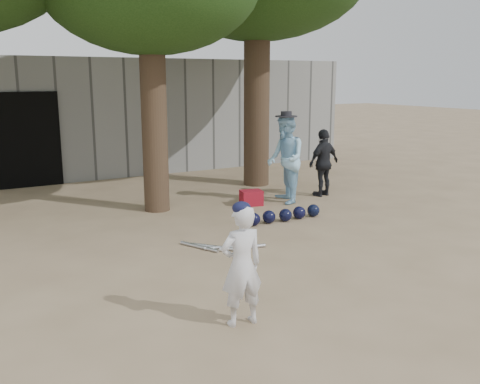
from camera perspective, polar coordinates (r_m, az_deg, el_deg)
ground at (r=6.62m, az=-0.15°, el=-10.22°), size 70.00×70.00×0.00m
boy_player at (r=5.49m, az=0.16°, el=-7.88°), size 0.48×0.33×1.27m
spectator_blue at (r=10.84m, az=4.87°, el=3.48°), size 0.91×1.03×1.79m
spectator_dark at (r=11.62m, az=8.91°, el=3.10°), size 0.89×0.49×1.44m
red_bag at (r=10.72m, az=1.21°, el=-0.62°), size 0.48×0.41×0.30m
back_building at (r=15.96m, az=-19.21°, el=7.82°), size 16.00×5.24×3.00m
helmet_row at (r=9.57m, az=4.78°, el=-2.43°), size 1.51×0.28×0.23m
bat_pile at (r=8.05m, az=-2.06°, el=-5.89°), size 1.07×0.81×0.06m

